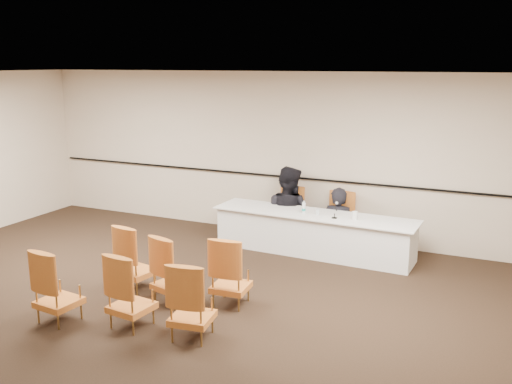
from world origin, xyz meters
TOP-DOWN VIEW (x-y plane):
  - floor at (0.00, 0.00)m, footprint 10.00×10.00m
  - ceiling at (0.00, 0.00)m, footprint 10.00×10.00m
  - wall_back at (0.00, 4.00)m, footprint 10.00×0.04m
  - wall_rail at (0.00, 3.96)m, footprint 9.80×0.04m
  - panel_table at (1.05, 3.14)m, footprint 3.48×0.93m
  - panelist_main at (1.32, 3.66)m, footprint 0.61×0.42m
  - panelist_main_chair at (1.32, 3.66)m, footprint 0.52×0.52m
  - panelist_second at (0.37, 3.69)m, footprint 1.05×0.89m
  - panelist_second_chair at (0.37, 3.69)m, footprint 0.52×0.52m
  - papers at (1.41, 3.03)m, footprint 0.31×0.23m
  - microphone at (1.45, 2.99)m, footprint 0.10×0.19m
  - water_bottle at (0.88, 3.11)m, footprint 0.08×0.08m
  - drinking_glass at (1.13, 3.09)m, footprint 0.08×0.08m
  - coffee_cup at (1.77, 3.05)m, footprint 0.11×0.11m
  - aud_chair_front_left at (-0.72, 0.62)m, footprint 0.58×0.58m
  - aud_chair_front_mid at (0.03, 0.42)m, footprint 0.62×0.62m
  - aud_chair_front_right at (0.75, 0.69)m, footprint 0.54×0.54m
  - aud_chair_back_left at (-0.97, -0.64)m, footprint 0.55×0.55m
  - aud_chair_back_mid at (-0.06, -0.38)m, footprint 0.55×0.55m
  - aud_chair_back_right at (0.76, -0.33)m, footprint 0.57×0.57m

SIDE VIEW (x-z plane):
  - floor at x=0.00m, z-range 0.00..0.00m
  - panelist_main at x=1.32m, z-range -0.56..1.06m
  - panel_table at x=1.05m, z-range 0.00..0.69m
  - panelist_second at x=0.37m, z-range -0.54..1.35m
  - panelist_main_chair at x=1.32m, z-range 0.00..0.95m
  - panelist_second_chair at x=0.37m, z-range 0.00..0.95m
  - aud_chair_front_left at x=-0.72m, z-range 0.00..0.95m
  - aud_chair_front_mid at x=0.03m, z-range 0.00..0.95m
  - aud_chair_front_right at x=0.75m, z-range 0.00..0.95m
  - aud_chair_back_left at x=-0.97m, z-range 0.00..0.95m
  - aud_chair_back_mid at x=-0.06m, z-range 0.00..0.95m
  - aud_chair_back_right at x=0.76m, z-range 0.00..0.95m
  - papers at x=1.41m, z-range 0.69..0.69m
  - drinking_glass at x=1.13m, z-range 0.69..0.79m
  - coffee_cup at x=1.77m, z-range 0.69..0.83m
  - water_bottle at x=0.88m, z-range 0.69..0.90m
  - microphone at x=1.45m, z-range 0.69..0.95m
  - wall_rail at x=0.00m, z-range 1.09..1.11m
  - wall_back at x=0.00m, z-range 0.00..3.00m
  - ceiling at x=0.00m, z-range 3.00..3.00m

